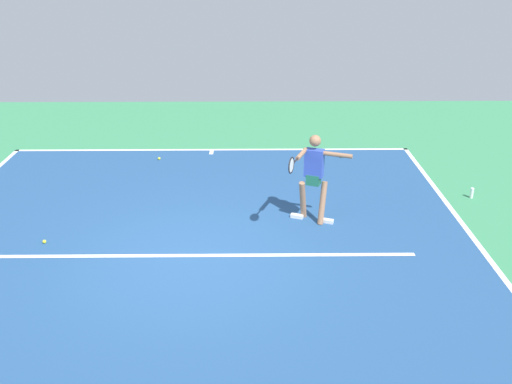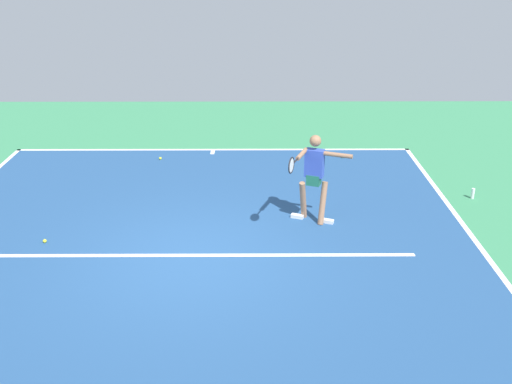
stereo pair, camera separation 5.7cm
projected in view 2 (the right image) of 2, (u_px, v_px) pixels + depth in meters
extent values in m
plane|color=#388456|center=(192.00, 258.00, 9.80)|extent=(21.06, 21.06, 0.00)
cube|color=navy|center=(192.00, 258.00, 9.79)|extent=(10.07, 11.28, 0.00)
cube|color=white|center=(213.00, 150.00, 14.93)|extent=(10.07, 0.10, 0.01)
cube|color=white|center=(488.00, 257.00, 9.82)|extent=(0.10, 11.28, 0.01)
cube|color=white|center=(193.00, 255.00, 9.88)|extent=(7.55, 0.10, 0.01)
cube|color=white|center=(213.00, 152.00, 14.75)|extent=(0.10, 0.30, 0.01)
cylinder|color=#9E7051|center=(323.00, 203.00, 10.91)|extent=(0.22, 0.34, 0.81)
cube|color=white|center=(327.00, 221.00, 11.02)|extent=(0.26, 0.18, 0.07)
cylinder|color=#9E7051|center=(303.00, 200.00, 11.04)|extent=(0.22, 0.34, 0.81)
cube|color=white|center=(297.00, 216.00, 11.21)|extent=(0.26, 0.18, 0.07)
cube|color=#1E664C|center=(314.00, 179.00, 10.80)|extent=(0.30, 0.28, 0.20)
cube|color=#334CB2|center=(314.00, 163.00, 10.67)|extent=(0.38, 0.29, 0.52)
sphere|color=#9E7051|center=(315.00, 141.00, 10.50)|extent=(0.21, 0.21, 0.21)
cylinder|color=#9E7051|center=(338.00, 155.00, 10.45)|extent=(0.52, 0.26, 0.08)
cylinder|color=#9E7051|center=(302.00, 154.00, 10.41)|extent=(0.26, 0.52, 0.08)
cylinder|color=black|center=(296.00, 161.00, 10.09)|extent=(0.11, 0.22, 0.03)
torus|color=black|center=(291.00, 165.00, 9.88)|extent=(0.13, 0.28, 0.29)
cylinder|color=silver|center=(291.00, 165.00, 9.88)|extent=(0.09, 0.23, 0.25)
sphere|color=yellow|center=(160.00, 158.00, 14.24)|extent=(0.07, 0.07, 0.07)
sphere|color=yellow|center=(45.00, 241.00, 10.29)|extent=(0.07, 0.07, 0.07)
sphere|color=#CCE033|center=(343.00, 157.00, 14.34)|extent=(0.07, 0.07, 0.07)
cylinder|color=white|center=(473.00, 194.00, 12.04)|extent=(0.07, 0.07, 0.22)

